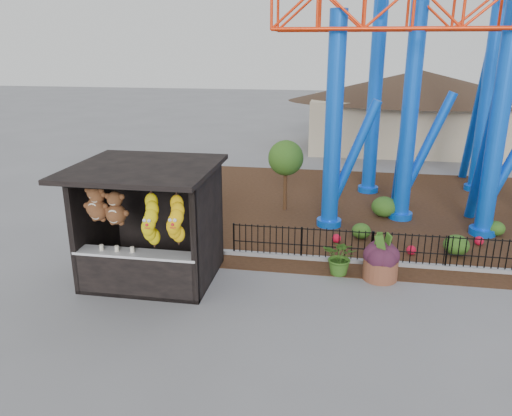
% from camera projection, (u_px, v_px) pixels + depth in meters
% --- Properties ---
extents(ground, '(120.00, 120.00, 0.00)m').
position_uv_depth(ground, '(257.00, 308.00, 11.85)').
color(ground, slate).
rests_on(ground, ground).
extents(mulch_bed, '(18.00, 12.00, 0.02)m').
position_uv_depth(mulch_bed, '(398.00, 211.00, 18.69)').
color(mulch_bed, '#331E11').
rests_on(mulch_bed, ground).
extents(curb, '(18.00, 0.18, 0.12)m').
position_uv_depth(curb, '(415.00, 265.00, 13.99)').
color(curb, gray).
rests_on(curb, ground).
extents(prize_booth, '(3.50, 3.40, 3.12)m').
position_uv_depth(prize_booth, '(147.00, 227.00, 12.69)').
color(prize_booth, black).
rests_on(prize_booth, ground).
extents(picket_fence, '(12.20, 0.06, 1.00)m').
position_uv_depth(picket_fence, '(451.00, 253.00, 13.71)').
color(picket_fence, black).
rests_on(picket_fence, ground).
extents(roller_coaster, '(11.00, 6.37, 10.82)m').
position_uv_depth(roller_coaster, '(448.00, 29.00, 16.72)').
color(roller_coaster, blue).
rests_on(roller_coaster, ground).
extents(terracotta_planter, '(1.04, 1.04, 0.55)m').
position_uv_depth(terracotta_planter, '(380.00, 269.00, 13.24)').
color(terracotta_planter, brown).
rests_on(terracotta_planter, ground).
extents(planter_foliage, '(0.70, 0.70, 0.64)m').
position_uv_depth(planter_foliage, '(382.00, 248.00, 13.06)').
color(planter_foliage, '#361526').
rests_on(planter_foliage, terracotta_planter).
extents(potted_plant, '(1.12, 1.05, 1.02)m').
position_uv_depth(potted_plant, '(341.00, 257.00, 13.43)').
color(potted_plant, '#205E1B').
rests_on(potted_plant, ground).
extents(landscaping, '(6.86, 4.03, 0.73)m').
position_uv_depth(landscaping, '(423.00, 224.00, 16.48)').
color(landscaping, '#2C5218').
rests_on(landscaping, mulch_bed).
extents(pavilion, '(15.00, 15.00, 4.80)m').
position_uv_depth(pavilion, '(418.00, 97.00, 28.65)').
color(pavilion, '#BFAD8C').
rests_on(pavilion, ground).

